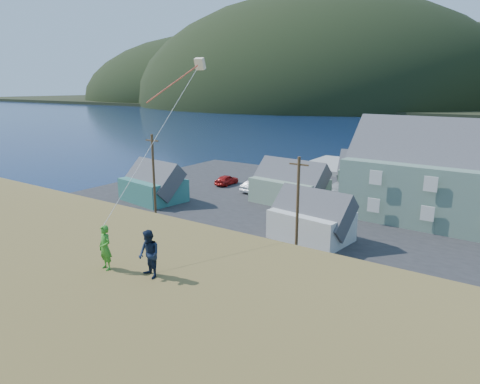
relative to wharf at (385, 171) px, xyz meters
The scene contains 13 objects.
ground 40.45m from the wharf, 81.47° to the right, with size 900.00×900.00×0.00m, color #0A1638.
grass_strip 42.43m from the wharf, 81.87° to the right, with size 110.00×8.00×0.10m, color #4C3D19.
waterfront_lot 23.77m from the wharf, 75.38° to the right, with size 72.00×36.00×0.12m, color #28282B.
wharf is the anchor object (origin of this frame).
shed_teal 37.15m from the wharf, 119.60° to the right, with size 8.28×6.33×5.95m.
shed_palegreen_near 24.38m from the wharf, 100.30° to the right, with size 9.15×6.25×6.26m.
shed_white 34.07m from the wharf, 84.70° to the right, with size 7.62×5.54×5.63m.
shed_palegreen_far 12.63m from the wharf, 79.71° to the right, with size 10.52×7.40×6.43m.
utility_poles 39.06m from the wharf, 82.46° to the right, with size 33.56×0.24×9.67m.
parked_cars 18.81m from the wharf, 98.22° to the right, with size 28.02×12.51×1.56m.
kite_flyer_green 59.34m from the wharf, 83.79° to the right, with size 0.60×0.39×1.64m, color #368E26.
kite_flyer_navy 59.17m from the wharf, 82.00° to the right, with size 0.82×0.64×1.69m, color #141F37.
kite_rig 53.24m from the wharf, 84.91° to the right, with size 1.51×4.08×9.77m.
Camera 1 is at (12.42, -27.61, 13.65)m, focal length 32.00 mm.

